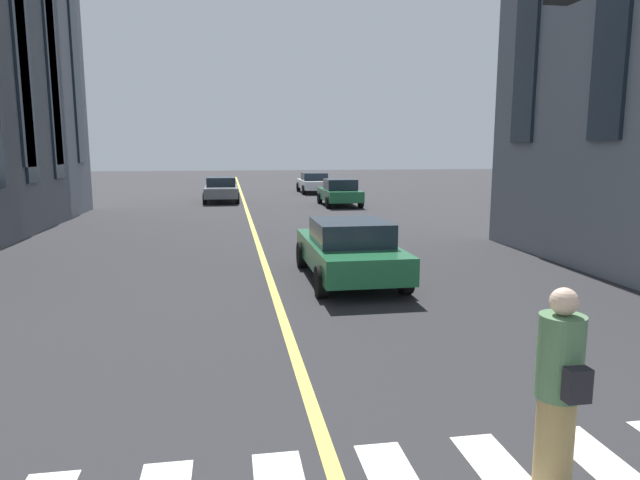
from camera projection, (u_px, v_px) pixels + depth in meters
lane_centre_line at (253, 228)px, 20.79m from camera, size 80.00×0.16×0.01m
car_white_parked_a at (314, 183)px, 37.86m from camera, size 4.40×1.95×1.37m
car_green_near at (340, 192)px, 29.16m from camera, size 3.90×1.89×1.40m
car_grey_oncoming at (221, 189)px, 31.46m from camera, size 4.40×1.95×1.37m
car_green_parked_b at (349, 249)px, 12.47m from camera, size 4.40×1.95×1.37m
pedestrian_near at (558, 390)px, 4.68m from camera, size 0.50×0.38×1.79m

